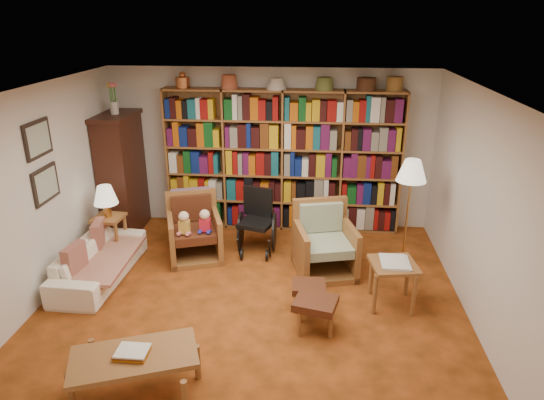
# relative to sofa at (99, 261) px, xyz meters

# --- Properties ---
(floor) EXTENTS (5.00, 5.00, 0.00)m
(floor) POSITION_rel_sofa_xyz_m (2.05, -0.49, -0.24)
(floor) COLOR #B14C1B
(floor) RESTS_ON ground
(ceiling) EXTENTS (5.00, 5.00, 0.00)m
(ceiling) POSITION_rel_sofa_xyz_m (2.05, -0.49, 2.26)
(ceiling) COLOR white
(ceiling) RESTS_ON wall_back
(wall_back) EXTENTS (5.00, 0.00, 5.00)m
(wall_back) POSITION_rel_sofa_xyz_m (2.05, 2.01, 1.01)
(wall_back) COLOR silver
(wall_back) RESTS_ON floor
(wall_front) EXTENTS (5.00, 0.00, 5.00)m
(wall_front) POSITION_rel_sofa_xyz_m (2.05, -2.99, 1.01)
(wall_front) COLOR silver
(wall_front) RESTS_ON floor
(wall_left) EXTENTS (0.00, 5.00, 5.00)m
(wall_left) POSITION_rel_sofa_xyz_m (-0.45, -0.49, 1.01)
(wall_left) COLOR silver
(wall_left) RESTS_ON floor
(wall_right) EXTENTS (0.00, 5.00, 5.00)m
(wall_right) POSITION_rel_sofa_xyz_m (4.55, -0.49, 1.01)
(wall_right) COLOR silver
(wall_right) RESTS_ON floor
(bookshelf) EXTENTS (3.60, 0.30, 2.42)m
(bookshelf) POSITION_rel_sofa_xyz_m (2.25, 1.84, 0.93)
(bookshelf) COLOR olive
(bookshelf) RESTS_ON floor
(curio_cabinet) EXTENTS (0.50, 0.95, 2.40)m
(curio_cabinet) POSITION_rel_sofa_xyz_m (-0.20, 1.51, 0.71)
(curio_cabinet) COLOR #3C1C10
(curio_cabinet) RESTS_ON floor
(framed_pictures) EXTENTS (0.03, 0.52, 0.97)m
(framed_pictures) POSITION_rel_sofa_xyz_m (-0.43, -0.19, 1.38)
(framed_pictures) COLOR black
(framed_pictures) RESTS_ON wall_left
(sofa) EXTENTS (1.68, 0.70, 0.48)m
(sofa) POSITION_rel_sofa_xyz_m (0.00, 0.00, 0.00)
(sofa) COLOR white
(sofa) RESTS_ON floor
(sofa_throw) EXTENTS (0.76, 1.37, 0.04)m
(sofa_throw) POSITION_rel_sofa_xyz_m (0.05, 0.00, 0.06)
(sofa_throw) COLOR beige
(sofa_throw) RESTS_ON sofa
(cushion_left) EXTENTS (0.19, 0.39, 0.37)m
(cushion_left) POSITION_rel_sofa_xyz_m (-0.13, 0.35, 0.21)
(cushion_left) COLOR maroon
(cushion_left) RESTS_ON sofa
(cushion_right) EXTENTS (0.16, 0.38, 0.37)m
(cushion_right) POSITION_rel_sofa_xyz_m (-0.13, -0.35, 0.21)
(cushion_right) COLOR maroon
(cushion_right) RESTS_ON sofa
(side_table_lamp) EXTENTS (0.43, 0.43, 0.60)m
(side_table_lamp) POSITION_rel_sofa_xyz_m (-0.10, 0.63, 0.20)
(side_table_lamp) COLOR olive
(side_table_lamp) RESTS_ON floor
(table_lamp) EXTENTS (0.33, 0.33, 0.45)m
(table_lamp) POSITION_rel_sofa_xyz_m (-0.10, 0.63, 0.66)
(table_lamp) COLOR #B8843B
(table_lamp) RESTS_ON side_table_lamp
(armchair_leather) EXTENTS (0.95, 0.95, 0.91)m
(armchair_leather) POSITION_rel_sofa_xyz_m (1.10, 0.77, 0.13)
(armchair_leather) COLOR olive
(armchair_leather) RESTS_ON floor
(armchair_sage) EXTENTS (0.94, 0.95, 0.93)m
(armchair_sage) POSITION_rel_sofa_xyz_m (2.92, 0.51, 0.11)
(armchair_sage) COLOR olive
(armchair_sage) RESTS_ON floor
(wheelchair) EXTENTS (0.55, 0.73, 0.91)m
(wheelchair) POSITION_rel_sofa_xyz_m (1.94, 1.02, 0.17)
(wheelchair) COLOR black
(wheelchair) RESTS_ON floor
(floor_lamp) EXTENTS (0.40, 0.40, 1.49)m
(floor_lamp) POSITION_rel_sofa_xyz_m (4.00, 0.77, 1.04)
(floor_lamp) COLOR #B8843B
(floor_lamp) RESTS_ON floor
(side_table_papers) EXTENTS (0.58, 0.58, 0.58)m
(side_table_papers) POSITION_rel_sofa_xyz_m (3.69, -0.29, 0.22)
(side_table_papers) COLOR olive
(side_table_papers) RESTS_ON floor
(footstool_a) EXTENTS (0.40, 0.34, 0.33)m
(footstool_a) POSITION_rel_sofa_xyz_m (2.72, -0.46, 0.03)
(footstool_a) COLOR #542716
(footstool_a) RESTS_ON floor
(footstool_b) EXTENTS (0.52, 0.47, 0.38)m
(footstool_b) POSITION_rel_sofa_xyz_m (2.80, -0.86, 0.07)
(footstool_b) COLOR #542716
(footstool_b) RESTS_ON floor
(coffee_table) EXTENTS (1.23, 0.90, 0.47)m
(coffee_table) POSITION_rel_sofa_xyz_m (1.19, -1.96, 0.12)
(coffee_table) COLOR olive
(coffee_table) RESTS_ON floor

